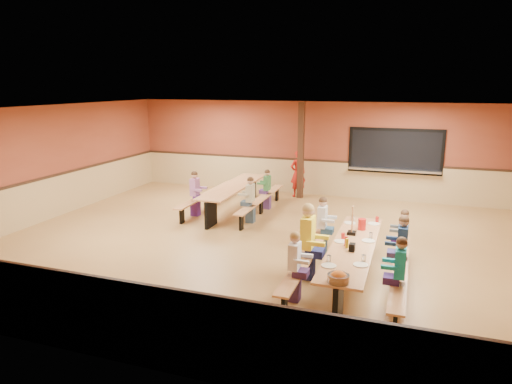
% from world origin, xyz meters
% --- Properties ---
extents(ground, '(12.00, 12.00, 0.00)m').
position_xyz_m(ground, '(0.00, 0.00, 0.00)').
color(ground, olive).
rests_on(ground, ground).
extents(room_envelope, '(12.04, 10.04, 3.02)m').
position_xyz_m(room_envelope, '(0.00, 0.00, 0.69)').
color(room_envelope, brown).
rests_on(room_envelope, ground).
extents(kitchen_pass_through, '(2.78, 0.28, 1.38)m').
position_xyz_m(kitchen_pass_through, '(2.60, 4.96, 1.49)').
color(kitchen_pass_through, black).
rests_on(kitchen_pass_through, ground).
extents(structural_post, '(0.18, 0.18, 3.00)m').
position_xyz_m(structural_post, '(-0.20, 4.40, 1.50)').
color(structural_post, black).
rests_on(structural_post, ground).
extents(cafeteria_table_main, '(1.91, 3.70, 0.74)m').
position_xyz_m(cafeteria_table_main, '(2.22, -1.58, 0.53)').
color(cafeteria_table_main, '#B87A49').
rests_on(cafeteria_table_main, ground).
extents(cafeteria_table_second, '(1.91, 3.70, 0.74)m').
position_xyz_m(cafeteria_table_second, '(-1.61, 2.25, 0.53)').
color(cafeteria_table_second, '#B87A49').
rests_on(cafeteria_table_second, ground).
extents(seated_child_white_left, '(0.36, 0.29, 1.18)m').
position_xyz_m(seated_child_white_left, '(1.40, -2.55, 0.59)').
color(seated_child_white_left, white).
rests_on(seated_child_white_left, ground).
extents(seated_adult_yellow, '(0.47, 0.38, 1.41)m').
position_xyz_m(seated_adult_yellow, '(1.40, -1.59, 0.70)').
color(seated_adult_yellow, yellow).
rests_on(seated_adult_yellow, ground).
extents(seated_child_grey_left, '(0.37, 0.30, 1.20)m').
position_xyz_m(seated_child_grey_left, '(1.40, -0.19, 0.60)').
color(seated_child_grey_left, silver).
rests_on(seated_child_grey_left, ground).
extents(seated_child_teal_right, '(0.37, 0.30, 1.20)m').
position_xyz_m(seated_child_teal_right, '(3.05, -2.33, 0.60)').
color(seated_child_teal_right, '#189FAD').
rests_on(seated_child_teal_right, ground).
extents(seated_child_navy_right, '(0.38, 0.31, 1.24)m').
position_xyz_m(seated_child_navy_right, '(3.05, -1.19, 0.62)').
color(seated_child_navy_right, navy).
rests_on(seated_child_navy_right, ground).
extents(seated_child_char_right, '(0.34, 0.28, 1.14)m').
position_xyz_m(seated_child_char_right, '(3.05, -0.41, 0.57)').
color(seated_child_char_right, '#4B5356').
rests_on(seated_child_char_right, ground).
extents(seated_child_purple_sec, '(0.37, 0.31, 1.22)m').
position_xyz_m(seated_child_purple_sec, '(-2.43, 1.48, 0.61)').
color(seated_child_purple_sec, '#9D619C').
rests_on(seated_child_purple_sec, ground).
extents(seated_child_green_sec, '(0.33, 0.27, 1.13)m').
position_xyz_m(seated_child_green_sec, '(-0.78, 2.79, 0.57)').
color(seated_child_green_sec, '#35753E').
rests_on(seated_child_green_sec, ground).
extents(seated_child_tan_sec, '(0.36, 0.30, 1.19)m').
position_xyz_m(seated_child_tan_sec, '(-0.78, 1.37, 0.60)').
color(seated_child_tan_sec, tan).
rests_on(seated_child_tan_sec, ground).
extents(standing_woman, '(0.65, 0.63, 1.50)m').
position_xyz_m(standing_woman, '(-0.31, 4.55, 0.75)').
color(standing_woman, red).
rests_on(standing_woman, ground).
extents(punch_pitcher, '(0.16, 0.16, 0.22)m').
position_xyz_m(punch_pitcher, '(2.27, -0.64, 0.85)').
color(punch_pitcher, red).
rests_on(punch_pitcher, cafeteria_table_main).
extents(chip_bowl, '(0.32, 0.32, 0.15)m').
position_xyz_m(chip_bowl, '(2.22, -3.23, 0.81)').
color(chip_bowl, orange).
rests_on(chip_bowl, cafeteria_table_main).
extents(napkin_dispenser, '(0.10, 0.14, 0.13)m').
position_xyz_m(napkin_dispenser, '(2.24, -1.88, 0.80)').
color(napkin_dispenser, black).
rests_on(napkin_dispenser, cafeteria_table_main).
extents(condiment_mustard, '(0.06, 0.06, 0.17)m').
position_xyz_m(condiment_mustard, '(2.14, -1.76, 0.82)').
color(condiment_mustard, yellow).
rests_on(condiment_mustard, cafeteria_table_main).
extents(condiment_ketchup, '(0.06, 0.06, 0.17)m').
position_xyz_m(condiment_ketchup, '(2.11, -1.66, 0.82)').
color(condiment_ketchup, '#B2140F').
rests_on(condiment_ketchup, cafeteria_table_main).
extents(table_paddle, '(0.16, 0.16, 0.56)m').
position_xyz_m(table_paddle, '(2.12, -1.00, 0.88)').
color(table_paddle, black).
rests_on(table_paddle, cafeteria_table_main).
extents(place_settings, '(0.65, 3.30, 0.11)m').
position_xyz_m(place_settings, '(2.22, -1.58, 0.80)').
color(place_settings, beige).
rests_on(place_settings, cafeteria_table_main).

